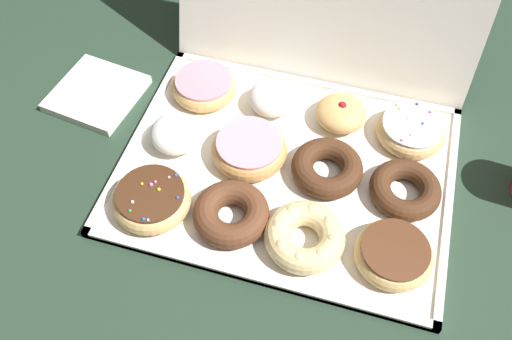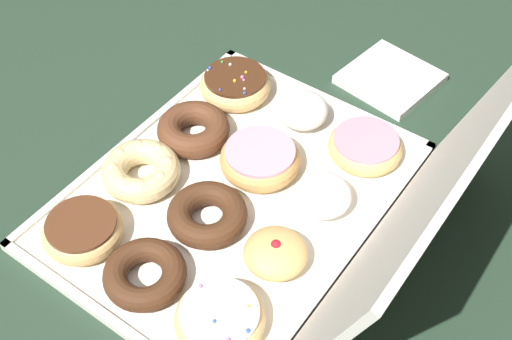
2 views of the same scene
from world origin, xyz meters
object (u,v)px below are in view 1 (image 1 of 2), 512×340
(pink_frosted_donut_8, at_px, (204,86))
(powdered_filled_donut_4, at_px, (175,135))
(donut_box, at_px, (286,170))
(sprinkle_donut_11, at_px, (411,130))
(chocolate_frosted_donut_3, at_px, (394,254))
(sprinkle_donut_0, at_px, (152,199))
(jelly_filled_donut_10, at_px, (341,113))
(chocolate_cake_ring_donut_7, at_px, (405,191))
(pink_frosted_donut_5, at_px, (249,149))
(cruller_donut_2, at_px, (305,236))
(chocolate_cake_ring_donut_6, at_px, (327,168))
(chocolate_cake_ring_donut_1, at_px, (231,214))
(napkin_stack, at_px, (97,93))
(powdered_filled_donut_9, at_px, (272,98))

(pink_frosted_donut_8, bearing_deg, powdered_filled_donut_4, -93.05)
(donut_box, xyz_separation_m, sprinkle_donut_11, (0.18, 0.12, 0.02))
(chocolate_frosted_donut_3, relative_size, powdered_filled_donut_4, 1.34)
(sprinkle_donut_0, distance_m, jelly_filled_donut_10, 0.34)
(donut_box, xyz_separation_m, powdered_filled_donut_4, (-0.19, -0.00, 0.03))
(sprinkle_donut_0, xyz_separation_m, sprinkle_donut_11, (0.36, 0.25, -0.00))
(powdered_filled_donut_4, height_order, chocolate_cake_ring_donut_7, powdered_filled_donut_4)
(powdered_filled_donut_4, relative_size, pink_frosted_donut_5, 0.68)
(chocolate_cake_ring_donut_7, xyz_separation_m, jelly_filled_donut_10, (-0.12, 0.12, 0.00))
(donut_box, height_order, sprinkle_donut_11, sprinkle_donut_11)
(cruller_donut_2, relative_size, chocolate_frosted_donut_3, 1.05)
(pink_frosted_donut_8, bearing_deg, chocolate_cake_ring_donut_6, -25.02)
(sprinkle_donut_11, bearing_deg, chocolate_frosted_donut_3, -89.21)
(cruller_donut_2, bearing_deg, powdered_filled_donut_4, 153.76)
(chocolate_cake_ring_donut_1, bearing_deg, chocolate_cake_ring_donut_6, 45.76)
(sprinkle_donut_0, bearing_deg, pink_frosted_donut_5, 49.22)
(chocolate_cake_ring_donut_1, relative_size, cruller_donut_2, 0.97)
(chocolate_cake_ring_donut_6, bearing_deg, jelly_filled_donut_10, 90.26)
(donut_box, distance_m, jelly_filled_donut_10, 0.14)
(napkin_stack, bearing_deg, jelly_filled_donut_10, 7.23)
(donut_box, relative_size, sprinkle_donut_11, 4.61)
(pink_frosted_donut_5, relative_size, napkin_stack, 0.85)
(chocolate_cake_ring_donut_6, relative_size, chocolate_cake_ring_donut_7, 1.03)
(powdered_filled_donut_4, bearing_deg, donut_box, 1.01)
(chocolate_cake_ring_donut_1, height_order, sprinkle_donut_11, same)
(donut_box, distance_m, chocolate_cake_ring_donut_1, 0.13)
(chocolate_cake_ring_donut_1, relative_size, chocolate_cake_ring_donut_6, 1.01)
(chocolate_cake_ring_donut_1, xyz_separation_m, cruller_donut_2, (0.11, -0.01, 0.00))
(powdered_filled_donut_4, distance_m, sprinkle_donut_11, 0.39)
(cruller_donut_2, distance_m, napkin_stack, 0.47)
(chocolate_frosted_donut_3, relative_size, napkin_stack, 0.78)
(donut_box, xyz_separation_m, chocolate_cake_ring_donut_1, (-0.06, -0.12, 0.02))
(pink_frosted_donut_8, bearing_deg, powdered_filled_donut_9, 0.42)
(powdered_filled_donut_4, bearing_deg, chocolate_cake_ring_donut_7, -0.06)
(chocolate_frosted_donut_3, relative_size, chocolate_cake_ring_donut_7, 1.02)
(sprinkle_donut_0, xyz_separation_m, jelly_filled_donut_10, (0.24, 0.25, 0.00))
(powdered_filled_donut_9, bearing_deg, pink_frosted_donut_8, -179.58)
(pink_frosted_donut_5, distance_m, jelly_filled_donut_10, 0.17)
(chocolate_frosted_donut_3, bearing_deg, napkin_stack, 161.77)
(chocolate_cake_ring_donut_1, distance_m, powdered_filled_donut_9, 0.24)
(chocolate_cake_ring_donut_7, distance_m, sprinkle_donut_11, 0.12)
(donut_box, bearing_deg, powdered_filled_donut_4, -178.99)
(pink_frosted_donut_5, bearing_deg, chocolate_cake_ring_donut_6, 0.03)
(chocolate_cake_ring_donut_7, bearing_deg, chocolate_cake_ring_donut_1, -154.98)
(pink_frosted_donut_5, height_order, jelly_filled_donut_10, jelly_filled_donut_10)
(chocolate_cake_ring_donut_1, bearing_deg, powdered_filled_donut_9, 90.28)
(powdered_filled_donut_4, height_order, sprinkle_donut_11, powdered_filled_donut_4)
(chocolate_cake_ring_donut_6, relative_size, jelly_filled_donut_10, 1.32)
(sprinkle_donut_0, height_order, napkin_stack, sprinkle_donut_0)
(chocolate_cake_ring_donut_1, height_order, jelly_filled_donut_10, jelly_filled_donut_10)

